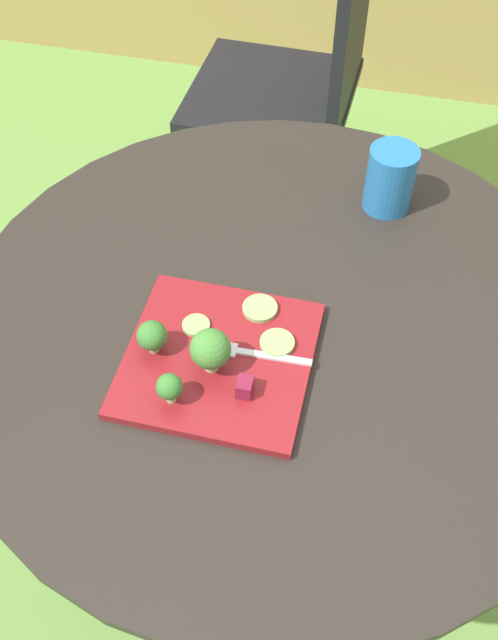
% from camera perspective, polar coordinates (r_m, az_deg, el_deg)
% --- Properties ---
extents(ground_plane, '(12.00, 12.00, 0.00)m').
position_cam_1_polar(ground_plane, '(1.72, 1.52, -15.10)').
color(ground_plane, '#669342').
extents(patio_table, '(1.00, 1.00, 0.72)m').
position_cam_1_polar(patio_table, '(1.29, 1.97, -6.02)').
color(patio_table, '#28231E').
rests_on(patio_table, ground_plane).
extents(patio_chair, '(0.45, 0.45, 0.90)m').
position_cam_1_polar(patio_chair, '(2.02, 4.52, 19.24)').
color(patio_chair, black).
rests_on(patio_chair, ground_plane).
extents(salad_plate, '(0.27, 0.27, 0.01)m').
position_cam_1_polar(salad_plate, '(1.04, -2.43, -3.09)').
color(salad_plate, maroon).
rests_on(salad_plate, patio_table).
extents(drinking_glass, '(0.08, 0.08, 0.12)m').
position_cam_1_polar(drinking_glass, '(1.27, 11.07, 10.69)').
color(drinking_glass, '#236BA8').
rests_on(drinking_glass, patio_table).
extents(fork, '(0.15, 0.03, 0.00)m').
position_cam_1_polar(fork, '(1.04, -0.05, -2.62)').
color(fork, silver).
rests_on(fork, salad_plate).
extents(broccoli_floret_0, '(0.06, 0.06, 0.07)m').
position_cam_1_polar(broccoli_floret_0, '(0.99, -3.07, -2.34)').
color(broccoli_floret_0, '#99B770').
rests_on(broccoli_floret_0, salad_plate).
extents(broccoli_floret_1, '(0.04, 0.04, 0.05)m').
position_cam_1_polar(broccoli_floret_1, '(1.03, -7.69, -1.27)').
color(broccoli_floret_1, '#99B770').
rests_on(broccoli_floret_1, salad_plate).
extents(broccoli_floret_2, '(0.04, 0.04, 0.05)m').
position_cam_1_polar(broccoli_floret_2, '(0.97, -6.32, -5.31)').
color(broccoli_floret_2, '#99B770').
rests_on(broccoli_floret_2, salad_plate).
extents(cucumber_slice_0, '(0.05, 0.05, 0.01)m').
position_cam_1_polar(cucumber_slice_0, '(1.09, 0.87, 0.93)').
color(cucumber_slice_0, '#8EB766').
rests_on(cucumber_slice_0, salad_plate).
extents(cucumber_slice_1, '(0.05, 0.05, 0.01)m').
position_cam_1_polar(cucumber_slice_1, '(1.05, 2.24, -1.85)').
color(cucumber_slice_1, '#8EB766').
rests_on(cucumber_slice_1, salad_plate).
extents(cucumber_slice_2, '(0.04, 0.04, 0.01)m').
position_cam_1_polar(cucumber_slice_2, '(1.07, -4.22, -0.42)').
color(cucumber_slice_2, '#8EB766').
rests_on(cucumber_slice_2, salad_plate).
extents(beet_chunk_0, '(0.02, 0.03, 0.03)m').
position_cam_1_polar(beet_chunk_0, '(0.99, -0.33, -5.32)').
color(beet_chunk_0, maroon).
rests_on(beet_chunk_0, salad_plate).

